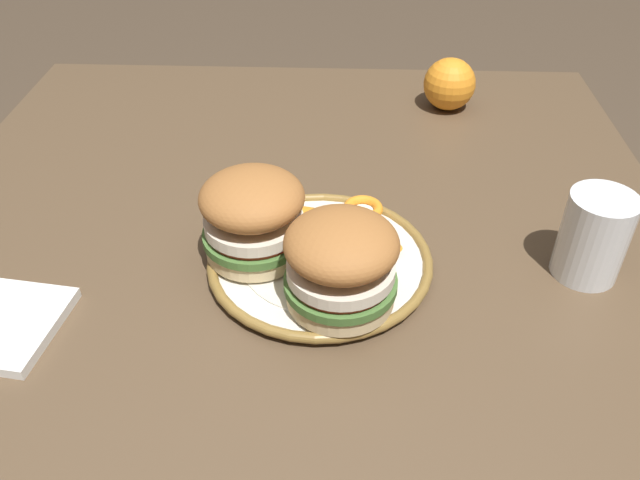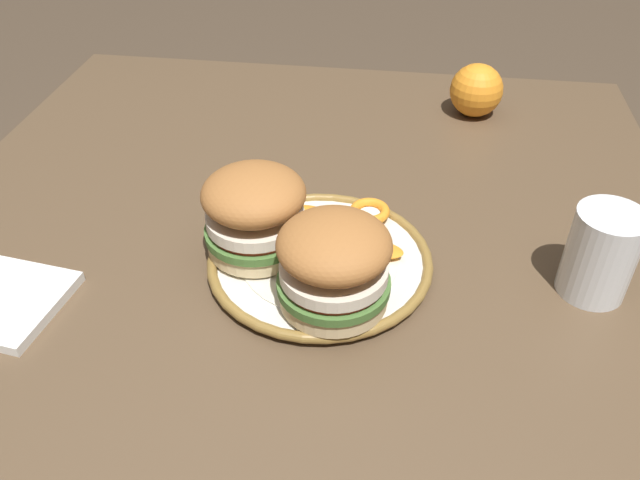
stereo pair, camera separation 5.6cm
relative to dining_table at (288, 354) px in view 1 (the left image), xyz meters
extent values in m
cube|color=brown|center=(0.00, 0.00, 0.08)|extent=(1.24, 0.98, 0.03)
cube|color=brown|center=(0.56, -0.43, -0.28)|extent=(0.06, 0.06, 0.69)
cube|color=brown|center=(0.56, 0.43, -0.28)|extent=(0.06, 0.06, 0.69)
cylinder|color=silver|center=(0.05, -0.04, 0.10)|extent=(0.24, 0.24, 0.01)
torus|color=olive|center=(0.05, -0.04, 0.10)|extent=(0.26, 0.26, 0.01)
cylinder|color=silver|center=(0.05, -0.04, 0.10)|extent=(0.18, 0.18, 0.00)
cylinder|color=beige|center=(-0.02, -0.06, 0.12)|extent=(0.11, 0.11, 0.02)
cylinder|color=#477033|center=(-0.02, -0.06, 0.13)|extent=(0.12, 0.12, 0.01)
cylinder|color=#BC3828|center=(-0.02, -0.06, 0.14)|extent=(0.11, 0.11, 0.01)
cylinder|color=silver|center=(-0.02, -0.06, 0.15)|extent=(0.11, 0.11, 0.01)
ellipsoid|color=#A36633|center=(-0.02, -0.06, 0.18)|extent=(0.16, 0.16, 0.05)
cylinder|color=beige|center=(0.06, 0.04, 0.12)|extent=(0.11, 0.11, 0.02)
cylinder|color=#477033|center=(0.06, 0.04, 0.13)|extent=(0.12, 0.12, 0.01)
cylinder|color=#BC3828|center=(0.06, 0.04, 0.14)|extent=(0.11, 0.11, 0.01)
cylinder|color=silver|center=(0.06, 0.04, 0.15)|extent=(0.11, 0.11, 0.01)
ellipsoid|color=#A36633|center=(0.06, 0.04, 0.18)|extent=(0.16, 0.16, 0.05)
torus|color=orange|center=(0.14, -0.09, 0.12)|extent=(0.06, 0.06, 0.01)
cylinder|color=#F4E5C6|center=(0.14, -0.09, 0.11)|extent=(0.03, 0.03, 0.00)
ellipsoid|color=orange|center=(0.13, -0.02, 0.11)|extent=(0.04, 0.07, 0.01)
ellipsoid|color=orange|center=(0.07, -0.10, 0.11)|extent=(0.04, 0.06, 0.01)
torus|color=orange|center=(0.09, -0.05, 0.11)|extent=(0.08, 0.08, 0.01)
cylinder|color=#F4E5C6|center=(0.09, -0.05, 0.11)|extent=(0.03, 0.03, 0.00)
cylinder|color=white|center=(0.06, -0.34, 0.14)|extent=(0.07, 0.07, 0.10)
cylinder|color=silver|center=(0.06, -0.34, 0.12)|extent=(0.07, 0.07, 0.05)
sphere|color=orange|center=(0.47, -0.23, 0.13)|extent=(0.08, 0.08, 0.08)
camera|label=1|loc=(-0.51, -0.06, 0.58)|focal=35.95mm
camera|label=2|loc=(-0.51, -0.11, 0.58)|focal=35.95mm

